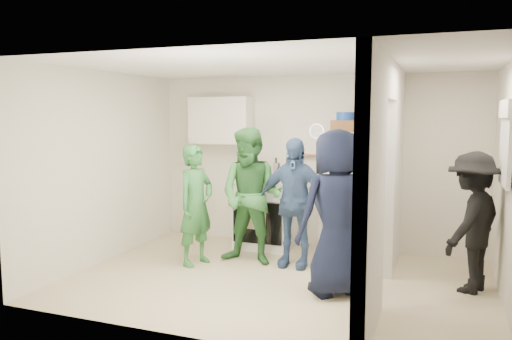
{
  "coord_description": "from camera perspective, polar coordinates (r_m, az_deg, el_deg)",
  "views": [
    {
      "loc": [
        1.76,
        -5.41,
        1.95
      ],
      "look_at": [
        -0.41,
        0.4,
        1.25
      ],
      "focal_mm": 35.0,
      "sensor_mm": 36.0,
      "label": 1
    }
  ],
  "objects": [
    {
      "name": "floor",
      "position": [
        6.01,
        2.43,
        -12.49
      ],
      "size": [
        4.8,
        4.8,
        0.0
      ],
      "primitive_type": "plane",
      "color": "#C2B489",
      "rests_on": "ground"
    },
    {
      "name": "wall_back",
      "position": [
        7.36,
        6.58,
        0.94
      ],
      "size": [
        4.8,
        0.0,
        4.8
      ],
      "primitive_type": "plane",
      "rotation": [
        1.57,
        0.0,
        0.0
      ],
      "color": "silver",
      "rests_on": "floor"
    },
    {
      "name": "wall_front",
      "position": [
        4.16,
        -4.78,
        -3.26
      ],
      "size": [
        4.8,
        0.0,
        4.8
      ],
      "primitive_type": "plane",
      "rotation": [
        -1.57,
        0.0,
        0.0
      ],
      "color": "silver",
      "rests_on": "floor"
    },
    {
      "name": "wall_left",
      "position": [
        6.86,
        -16.96,
        0.3
      ],
      "size": [
        0.0,
        3.4,
        3.4
      ],
      "primitive_type": "plane",
      "rotation": [
        1.57,
        0.0,
        1.57
      ],
      "color": "silver",
      "rests_on": "floor"
    },
    {
      "name": "wall_right",
      "position": [
        5.49,
        27.05,
        -1.59
      ],
      "size": [
        0.0,
        3.4,
        3.4
      ],
      "primitive_type": "plane",
      "rotation": [
        1.57,
        0.0,
        -1.57
      ],
      "color": "silver",
      "rests_on": "floor"
    },
    {
      "name": "ceiling",
      "position": [
        5.71,
        2.55,
        11.96
      ],
      "size": [
        4.8,
        4.8,
        0.0
      ],
      "primitive_type": "plane",
      "rotation": [
        3.14,
        0.0,
        0.0
      ],
      "color": "white",
      "rests_on": "wall_back"
    },
    {
      "name": "partition_pier_back",
      "position": [
        6.57,
        15.51,
        0.09
      ],
      "size": [
        0.12,
        1.2,
        2.5
      ],
      "primitive_type": "cube",
      "color": "silver",
      "rests_on": "floor"
    },
    {
      "name": "partition_pier_front",
      "position": [
        4.4,
        12.99,
        -2.87
      ],
      "size": [
        0.12,
        1.2,
        2.5
      ],
      "primitive_type": "cube",
      "color": "silver",
      "rests_on": "floor"
    },
    {
      "name": "partition_header",
      "position": [
        5.45,
        14.82,
        9.91
      ],
      "size": [
        0.12,
        1.0,
        0.4
      ],
      "primitive_type": "cube",
      "color": "silver",
      "rests_on": "partition_pier_back"
    },
    {
      "name": "stove",
      "position": [
        7.33,
        1.09,
        -4.99
      ],
      "size": [
        0.83,
        0.69,
        0.99
      ],
      "primitive_type": "cube",
      "color": "white",
      "rests_on": "floor"
    },
    {
      "name": "upper_cabinet",
      "position": [
        7.61,
        -4.02,
        5.67
      ],
      "size": [
        0.95,
        0.34,
        0.7
      ],
      "primitive_type": "cube",
      "color": "silver",
      "rests_on": "wall_back"
    },
    {
      "name": "fridge",
      "position": [
        6.93,
        10.71,
        -2.75
      ],
      "size": [
        0.71,
        0.69,
        1.71
      ],
      "primitive_type": "cube",
      "color": "white",
      "rests_on": "floor"
    },
    {
      "name": "wicker_basket",
      "position": [
        6.91,
        10.12,
        5.0
      ],
      "size": [
        0.35,
        0.25,
        0.15
      ],
      "primitive_type": "cube",
      "color": "brown",
      "rests_on": "fridge"
    },
    {
      "name": "blue_bowl",
      "position": [
        6.91,
        10.14,
        6.07
      ],
      "size": [
        0.24,
        0.24,
        0.11
      ],
      "primitive_type": "cylinder",
      "color": "navy",
      "rests_on": "wicker_basket"
    },
    {
      "name": "yellow_cup_stack_top",
      "position": [
        6.71,
        12.6,
        5.33
      ],
      "size": [
        0.09,
        0.09,
        0.25
      ],
      "primitive_type": "cylinder",
      "color": "yellow",
      "rests_on": "fridge"
    },
    {
      "name": "wall_clock",
      "position": [
        7.3,
        6.97,
        4.43
      ],
      "size": [
        0.22,
        0.02,
        0.22
      ],
      "primitive_type": "cylinder",
      "rotation": [
        1.57,
        0.0,
        0.0
      ],
      "color": "white",
      "rests_on": "wall_back"
    },
    {
      "name": "spice_shelf",
      "position": [
        7.3,
        6.5,
        1.68
      ],
      "size": [
        0.35,
        0.08,
        0.03
      ],
      "primitive_type": "cube",
      "color": "olive",
      "rests_on": "wall_back"
    },
    {
      "name": "nook_window",
      "position": [
        5.65,
        26.83,
        2.71
      ],
      "size": [
        0.03,
        0.7,
        0.8
      ],
      "primitive_type": "cube",
      "color": "black",
      "rests_on": "wall_right"
    },
    {
      "name": "nook_window_frame",
      "position": [
        5.65,
        26.68,
        2.71
      ],
      "size": [
        0.04,
        0.76,
        0.86
      ],
      "primitive_type": "cube",
      "color": "white",
      "rests_on": "wall_right"
    },
    {
      "name": "nook_valance",
      "position": [
        5.64,
        26.6,
        6.27
      ],
      "size": [
        0.04,
        0.82,
        0.18
      ],
      "primitive_type": "cube",
      "color": "white",
      "rests_on": "wall_right"
    },
    {
      "name": "yellow_cup_stack_stove",
      "position": [
        7.07,
        -0.41,
        -0.31
      ],
      "size": [
        0.09,
        0.09,
        0.25
      ],
      "primitive_type": "cylinder",
      "color": "yellow",
      "rests_on": "stove"
    },
    {
      "name": "red_cup",
      "position": [
        6.98,
        2.25,
        -0.94
      ],
      "size": [
        0.09,
        0.09,
        0.12
      ],
      "primitive_type": "cylinder",
      "color": "red",
      "rests_on": "stove"
    },
    {
      "name": "person_green_left",
      "position": [
        6.49,
        -6.87,
        -4.0
      ],
      "size": [
        0.52,
        0.65,
        1.56
      ],
      "primitive_type": "imported",
      "rotation": [
        0.0,
        0.0,
        1.28
      ],
      "color": "#326F2C",
      "rests_on": "floor"
    },
    {
      "name": "person_green_center",
      "position": [
        6.47,
        -0.54,
        -3.02
      ],
      "size": [
        0.89,
        0.7,
        1.77
      ],
      "primitive_type": "imported",
      "rotation": [
        0.0,
        0.0,
        -0.04
      ],
      "color": "#347638",
      "rests_on": "floor"
    },
    {
      "name": "person_denim",
      "position": [
        6.38,
        4.33,
        -3.72
      ],
      "size": [
        0.97,
        0.42,
        1.65
      ],
      "primitive_type": "imported",
      "rotation": [
        0.0,
        0.0,
        -0.01
      ],
      "color": "#38577B",
      "rests_on": "floor"
    },
    {
      "name": "person_navy",
      "position": [
        5.43,
        9.19,
        -4.82
      ],
      "size": [
        1.03,
        1.01,
        1.8
      ],
      "primitive_type": "imported",
      "rotation": [
        0.0,
        0.0,
        -2.4
      ],
      "color": "black",
      "rests_on": "floor"
    },
    {
      "name": "person_nook",
      "position": [
        5.96,
        23.48,
        -5.49
      ],
      "size": [
        0.95,
        1.15,
        1.55
      ],
      "primitive_type": "imported",
      "rotation": [
        0.0,
        0.0,
        -2.02
      ],
      "color": "black",
      "rests_on": "floor"
    },
    {
      "name": "bottle_a",
      "position": [
        7.46,
        -0.72,
        0.24
      ],
      "size": [
        0.07,
        0.07,
        0.3
      ],
      "primitive_type": "cylinder",
      "color": "brown",
      "rests_on": "stove"
    },
    {
      "name": "bottle_b",
      "position": [
        7.21,
        -0.47,
        -0.16
      ],
      "size": [
        0.08,
        0.08,
        0.25
      ],
      "primitive_type": "cylinder",
      "color": "#1B5335",
      "rests_on": "stove"
    },
    {
      "name": "bottle_c",
      "position": [
        7.39,
        0.72,
        0.03
      ],
      "size": [
        0.07,
        0.07,
        0.26
      ],
      "primitive_type": "cylinder",
      "color": "silver",
      "rests_on": "stove"
    },
    {
      "name": "bottle_d",
      "position": [
        7.18,
        1.08,
        -0.09
      ],
      "size": [
        0.06,
        0.06,
        0.28
      ],
      "primitive_type": "cylinder",
      "color": "brown",
      "rests_on": "stove"
    },
    {
      "name": "bottle_e",
      "position": [
        7.36,
        2.3,
        0.2
      ],
      "size": [
        0.08,
        0.08,
        0.32
      ],
      "primitive_type": "cylinder",
      "color": "#9BA3AC",
      "rests_on": "stove"
    },
    {
      "name": "bottle_f",
      "position": [
        7.2,
        2.64,
        -0.2
      ],
      "size": [
        0.06,
        0.06,
        0.25
      ],
      "primitive_type": "cylinder",
      "color": "#13351E",
      "rests_on": "stove"
    },
    {
      "name": "bottle_g",
      "position": [
        7.29,
        3.53,
        0.14
      ],
      "size": [
        0.06,
        0.06,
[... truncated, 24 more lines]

